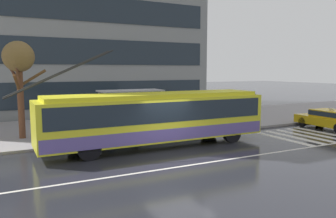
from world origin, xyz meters
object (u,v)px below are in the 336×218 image
pedestrian_approaching_curb (111,109)px  street_tree_bare (19,61)px  taxi_cross_traffic (330,118)px  pedestrian_at_shelter (136,104)px  pedestrian_walking_past (103,107)px  bus_shelter (130,101)px  trolleybus (157,117)px

pedestrian_approaching_curb → street_tree_bare: (-4.52, 1.81, 2.65)m
taxi_cross_traffic → pedestrian_at_shelter: (-12.02, 4.32, 1.12)m
pedestrian_walking_past → taxi_cross_traffic: bearing=-17.9°
bus_shelter → street_tree_bare: (-5.94, 0.98, 2.33)m
pedestrian_walking_past → street_tree_bare: 5.16m
trolleybus → pedestrian_approaching_curb: (-1.53, 2.81, 0.20)m
trolleybus → pedestrian_walking_past: size_ratio=6.37×
bus_shelter → pedestrian_approaching_curb: 1.68m
trolleybus → pedestrian_approaching_curb: 3.21m
trolleybus → pedestrian_approaching_curb: size_ratio=6.56×
taxi_cross_traffic → bus_shelter: size_ratio=1.17×
pedestrian_walking_past → bus_shelter: bearing=-10.1°
street_tree_bare → bus_shelter: bearing=-9.4°
bus_shelter → pedestrian_approaching_curb: size_ratio=1.95×
pedestrian_approaching_curb → pedestrian_walking_past: 1.12m
taxi_cross_traffic → pedestrian_at_shelter: size_ratio=2.15×
pedestrian_walking_past → street_tree_bare: size_ratio=0.38×
pedestrian_approaching_curb → street_tree_bare: 5.54m
taxi_cross_traffic → pedestrian_walking_past: bearing=162.1°
trolleybus → pedestrian_at_shelter: 3.73m
trolleybus → taxi_cross_traffic: 12.41m
pedestrian_at_shelter → pedestrian_approaching_curb: (-1.88, -0.89, -0.11)m
pedestrian_approaching_curb → pedestrian_at_shelter: bearing=25.4°
bus_shelter → pedestrian_approaching_curb: bearing=-149.7°
trolleybus → pedestrian_at_shelter: size_ratio=6.20×
bus_shelter → pedestrian_at_shelter: bearing=7.3°
taxi_cross_traffic → pedestrian_approaching_curb: pedestrian_approaching_curb is taller
trolleybus → bus_shelter: bearing=91.6°
trolleybus → taxi_cross_traffic: bearing=-2.8°
trolleybus → pedestrian_at_shelter: bearing=84.6°
trolleybus → pedestrian_walking_past: 4.27m
trolleybus → taxi_cross_traffic: (12.37, -0.61, -0.81)m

